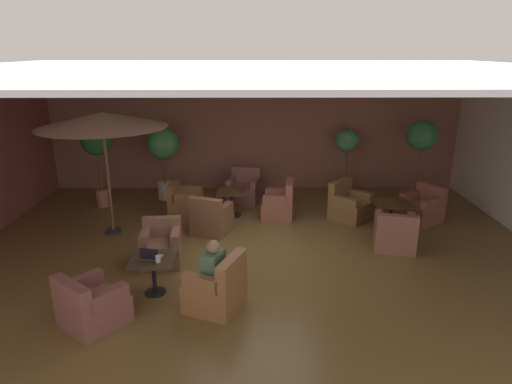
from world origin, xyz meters
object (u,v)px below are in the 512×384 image
Objects in this scene: armchair_mid_center_west at (280,204)px; armchair_front_left_south at (162,247)px; cafe_table_mid_center at (232,198)px; potted_tree_right_corner at (421,141)px; iced_drink_cup at (158,259)px; open_laptop at (151,256)px; cafe_table_front_right at (391,208)px; armchair_front_right_north at (395,234)px; armchair_mid_center_north at (244,189)px; cafe_table_front_left at (153,266)px; patron_blue_shirt at (214,263)px; armchair_front_left_north at (91,306)px; armchair_front_left_east at (217,288)px; armchair_mid_center_east at (185,203)px; potted_tree_mid_right at (163,149)px; potted_tree_left_corner at (347,149)px; armchair_front_right_south at (349,205)px; armchair_mid_center_south at (211,219)px; potted_tree_mid_left at (97,145)px; armchair_front_right_east at (422,208)px; patio_umbrella_tall_red at (102,120)px.

armchair_front_left_south is at bearing -135.20° from armchair_mid_center_west.
potted_tree_right_corner is (4.71, 0.91, 1.18)m from cafe_table_mid_center.
open_laptop is at bearing 138.60° from iced_drink_cup.
cafe_table_front_right is 0.88× the size of armchair_mid_center_west.
armchair_mid_center_north is (-3.04, 3.00, 0.00)m from armchair_front_right_north.
cafe_table_front_left is 1.07× the size of patron_blue_shirt.
armchair_mid_center_west is (2.96, 4.31, 0.03)m from armchair_front_left_north.
armchair_front_left_east is 4.26m from armchair_mid_center_east.
patron_blue_shirt is (1.71, -5.31, -0.61)m from potted_tree_mid_right.
cafe_table_mid_center is 3.48m from potted_tree_left_corner.
armchair_front_right_south is 3.22× the size of open_laptop.
cafe_table_front_left is at bearing -107.18° from cafe_table_mid_center.
armchair_front_left_east is 6.99m from potted_tree_right_corner.
patron_blue_shirt reaches higher than armchair_mid_center_south.
cafe_table_front_left is 4.96m from potted_tree_mid_left.
armchair_front_right_south is at bearing 137.89° from cafe_table_front_right.
open_laptop is at bearing -107.62° from cafe_table_mid_center.
potted_tree_mid_right is (-0.61, 3.77, 1.04)m from armchair_front_left_south.
armchair_front_left_east is 5.89m from potted_tree_mid_left.
armchair_front_left_east reaches higher than cafe_table_mid_center.
armchair_front_right_north is at bearing 7.10° from armchair_front_left_south.
armchair_front_right_south is 2.61m from potted_tree_right_corner.
potted_tree_right_corner is at bearing 77.13° from armchair_front_right_east.
patron_blue_shirt reaches higher than armchair_front_right_east.
potted_tree_right_corner is at bearing 29.62° from armchair_front_right_south.
armchair_mid_center_east is at bearing 88.34° from armchair_front_left_south.
cafe_table_front_left is at bearing -123.05° from armchair_mid_center_west.
potted_tree_mid_left reaches higher than armchair_front_right_north.
armchair_front_left_north is at bearing -166.20° from armchair_front_left_east.
potted_tree_mid_right is 2.86× the size of patron_blue_shirt.
armchair_mid_center_south is at bearing -57.91° from armchair_mid_center_east.
potted_tree_right_corner is at bearing 45.63° from patron_blue_shirt.
armchair_mid_center_south reaches higher than open_laptop.
potted_tree_mid_right is (-1.82, 1.30, 0.90)m from cafe_table_mid_center.
armchair_mid_center_south is at bearing -0.58° from patio_umbrella_tall_red.
cafe_table_front_right is at bearing -31.63° from armchair_mid_center_north.
armchair_front_right_north reaches higher than cafe_table_front_right.
open_laptop is at bearing -159.26° from armchair_front_right_north.
armchair_mid_center_south is at bearing 96.51° from armchair_front_left_east.
open_laptop is (-4.66, -2.69, 0.18)m from cafe_table_front_right.
armchair_mid_center_east is at bearing 104.53° from armchair_front_left_east.
patio_umbrella_tall_red is (-1.40, -1.14, 2.15)m from armchair_mid_center_east.
potted_tree_right_corner is (6.53, -0.39, 0.28)m from potted_tree_mid_right.
armchair_front_left_south is 2.89m from patio_umbrella_tall_red.
potted_tree_mid_right is 5.62m from patron_blue_shirt.
cafe_table_front_right is (5.36, 3.56, 0.19)m from armchair_front_left_north.
armchair_front_right_north is 4.78m from open_laptop.
armchair_mid_center_south is at bearing -31.63° from potted_tree_mid_left.
armchair_front_right_east is at bearing 54.11° from armchair_front_right_north.
cafe_table_front_left is at bearing 50.23° from armchair_front_left_north.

